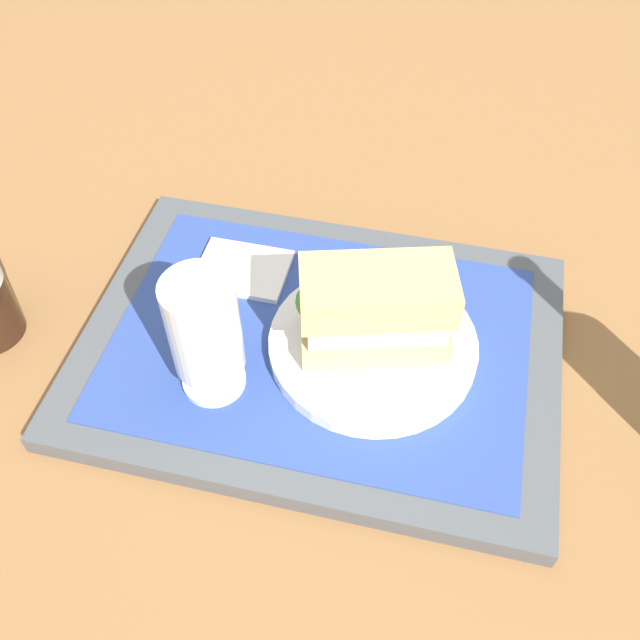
% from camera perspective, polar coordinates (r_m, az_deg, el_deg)
% --- Properties ---
extents(ground_plane, '(3.00, 3.00, 0.00)m').
position_cam_1_polar(ground_plane, '(0.67, 0.00, -2.72)').
color(ground_plane, olive).
extents(tray, '(0.44, 0.32, 0.02)m').
position_cam_1_polar(tray, '(0.67, 0.00, -2.20)').
color(tray, '#4C5156').
rests_on(tray, ground_plane).
extents(placemat, '(0.38, 0.27, 0.00)m').
position_cam_1_polar(placemat, '(0.66, 0.00, -1.64)').
color(placemat, '#2D4793').
rests_on(placemat, tray).
extents(plate, '(0.19, 0.19, 0.01)m').
position_cam_1_polar(plate, '(0.65, 4.28, -1.92)').
color(plate, white).
rests_on(plate, placemat).
extents(sandwich, '(0.14, 0.10, 0.08)m').
position_cam_1_polar(sandwich, '(0.61, 4.24, 0.96)').
color(sandwich, tan).
rests_on(sandwich, plate).
extents(beer_glass, '(0.06, 0.06, 0.12)m').
position_cam_1_polar(beer_glass, '(0.58, -9.21, -1.15)').
color(beer_glass, silver).
rests_on(beer_glass, placemat).
extents(napkin_folded, '(0.09, 0.07, 0.01)m').
position_cam_1_polar(napkin_folded, '(0.72, -6.22, 4.06)').
color(napkin_folded, white).
rests_on(napkin_folded, placemat).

